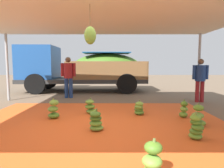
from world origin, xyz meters
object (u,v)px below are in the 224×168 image
object	(u,v)px
banana_bunch_7	(55,110)
banana_bunch_2	(185,110)
worker_0	(69,74)
worker_1	(201,77)
banana_bunch_1	(197,128)
banana_bunch_6	(154,162)
banana_bunch_9	(92,107)
banana_bunch_4	(140,109)
banana_bunch_3	(97,121)
banana_bunch_5	(200,117)
cargo_truck_main	(82,68)

from	to	relation	value
banana_bunch_7	banana_bunch_2	bearing A→B (deg)	1.57
banana_bunch_2	worker_0	world-z (taller)	worker_0
worker_0	worker_1	world-z (taller)	worker_0
banana_bunch_1	banana_bunch_6	xyz separation A→B (m)	(-1.10, -1.34, -0.00)
banana_bunch_9	banana_bunch_4	bearing A→B (deg)	-5.45
banana_bunch_9	worker_1	world-z (taller)	worker_1
banana_bunch_2	worker_0	distance (m)	5.09
banana_bunch_2	banana_bunch_6	xyz separation A→B (m)	(-1.44, -2.92, 0.01)
banana_bunch_6	banana_bunch_9	xyz separation A→B (m)	(-1.14, 3.34, -0.03)
banana_bunch_3	banana_bunch_5	distance (m)	2.39
banana_bunch_7	worker_1	world-z (taller)	worker_1
banana_bunch_6	cargo_truck_main	distance (m)	8.70
banana_bunch_4	banana_bunch_5	distance (m)	1.63
banana_bunch_5	worker_0	size ratio (longest dim) A/B	0.31
banana_bunch_2	banana_bunch_7	bearing A→B (deg)	-178.43
banana_bunch_4	worker_0	bearing A→B (deg)	131.86
banana_bunch_2	cargo_truck_main	distance (m)	6.62
banana_bunch_3	cargo_truck_main	distance (m)	6.72
banana_bunch_4	banana_bunch_9	bearing A→B (deg)	174.55
banana_bunch_9	worker_1	distance (m)	4.48
cargo_truck_main	worker_1	bearing A→B (deg)	-32.12
banana_bunch_7	worker_1	distance (m)	5.53
worker_1	banana_bunch_3	bearing A→B (deg)	-138.16
banana_bunch_6	worker_1	size ratio (longest dim) A/B	0.31
banana_bunch_4	banana_bunch_7	world-z (taller)	banana_bunch_7
banana_bunch_6	worker_0	size ratio (longest dim) A/B	0.29
banana_bunch_1	banana_bunch_2	distance (m)	1.61
banana_bunch_5	cargo_truck_main	xyz separation A→B (m)	(-3.68, 6.20, 1.03)
banana_bunch_5	banana_bunch_1	bearing A→B (deg)	-116.05
banana_bunch_2	banana_bunch_9	distance (m)	2.61
cargo_truck_main	worker_0	distance (m)	2.22
banana_bunch_5	worker_0	bearing A→B (deg)	134.22
banana_bunch_5	banana_bunch_6	xyz separation A→B (m)	(-1.51, -2.16, -0.01)
banana_bunch_4	banana_bunch_7	distance (m)	2.36
cargo_truck_main	banana_bunch_2	bearing A→B (deg)	-56.42
banana_bunch_9	worker_0	xyz separation A→B (m)	(-1.25, 2.83, 0.83)
banana_bunch_5	banana_bunch_4	bearing A→B (deg)	140.01
banana_bunch_2	worker_1	world-z (taller)	worker_1
banana_bunch_5	worker_0	world-z (taller)	worker_0
banana_bunch_3	banana_bunch_4	xyz separation A→B (m)	(1.12, 1.34, -0.02)
worker_0	banana_bunch_5	bearing A→B (deg)	-45.78
banana_bunch_1	cargo_truck_main	distance (m)	7.82
banana_bunch_1	banana_bunch_3	bearing A→B (deg)	165.17
banana_bunch_3	worker_0	size ratio (longest dim) A/B	0.27
banana_bunch_2	banana_bunch_3	size ratio (longest dim) A/B	1.03
worker_0	worker_1	distance (m)	5.35
banana_bunch_1	banana_bunch_7	world-z (taller)	banana_bunch_7
banana_bunch_2	cargo_truck_main	xyz separation A→B (m)	(-3.61, 5.44, 1.05)
banana_bunch_1	banana_bunch_7	xyz separation A→B (m)	(-3.18, 1.48, 0.01)
banana_bunch_1	worker_1	bearing A→B (deg)	65.48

